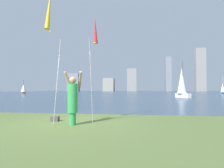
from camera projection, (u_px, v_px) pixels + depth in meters
ground at (129, 93)px, 57.44m from camera, size 120.00×138.00×0.12m
person at (73, 98)px, 6.46m from camera, size 0.68×0.50×1.85m
kite_flag_left at (49, 12)px, 6.10m from camera, size 0.16×1.17×4.53m
kite_flag_right at (95, 33)px, 7.17m from camera, size 0.16×1.11×3.98m
bag at (55, 119)px, 7.18m from camera, size 0.30×0.20×0.19m
sailboat_1 at (182, 83)px, 27.26m from camera, size 1.88×2.63×5.27m
sailboat_2 at (24, 89)px, 50.29m from camera, size 2.37×2.54×3.77m
sailboat_4 at (223, 88)px, 48.79m from camera, size 2.02×1.61×4.51m
skyline_tower_0 at (73, 82)px, 110.95m from camera, size 6.86×3.78×10.51m
skyline_tower_1 at (109, 85)px, 112.84m from camera, size 6.32×7.57×7.69m
skyline_tower_2 at (132, 80)px, 107.60m from camera, size 5.20×7.28×12.72m
skyline_tower_3 at (168, 74)px, 106.44m from camera, size 3.10×5.41×19.32m
skyline_tower_4 at (200, 70)px, 101.02m from camera, size 5.14×4.25×23.20m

